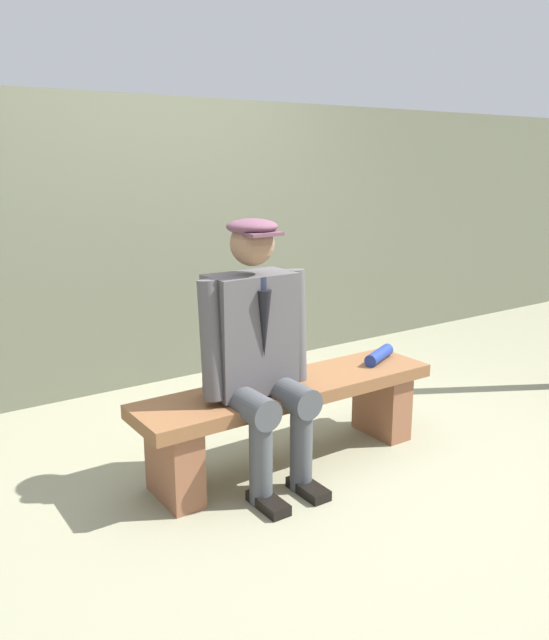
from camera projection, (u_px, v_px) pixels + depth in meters
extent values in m
plane|color=gray|center=(289.00, 462.00, 3.43)|extent=(30.00, 30.00, 0.00)
cube|color=brown|center=(289.00, 389.00, 3.33)|extent=(1.67, 0.40, 0.07)
cube|color=brown|center=(382.00, 403.00, 3.75)|extent=(0.15, 0.34, 0.38)
cube|color=brown|center=(174.00, 462.00, 3.02)|extent=(0.15, 0.34, 0.38)
cube|color=#4E4A4D|center=(251.00, 333.00, 3.12)|extent=(0.42, 0.23, 0.59)
cylinder|color=#1E2338|center=(250.00, 280.00, 3.06)|extent=(0.23, 0.23, 0.06)
cone|color=black|center=(264.00, 324.00, 3.01)|extent=(0.07, 0.07, 0.32)
sphere|color=#8C664C|center=(252.00, 244.00, 3.00)|extent=(0.21, 0.21, 0.21)
ellipsoid|color=#5F3949|center=(252.00, 227.00, 2.98)|extent=(0.24, 0.24, 0.07)
cube|color=#5F3949|center=(263.00, 234.00, 2.91)|extent=(0.17, 0.09, 0.02)
cylinder|color=#44484C|center=(286.00, 393.00, 3.15)|extent=(0.15, 0.40, 0.15)
cylinder|color=#44484C|center=(301.00, 446.00, 3.10)|extent=(0.11, 0.11, 0.46)
cube|color=black|center=(308.00, 489.00, 3.10)|extent=(0.10, 0.24, 0.05)
cylinder|color=#4E4A4D|center=(296.00, 326.00, 3.22)|extent=(0.11, 0.14, 0.57)
cylinder|color=#44484C|center=(245.00, 403.00, 3.02)|extent=(0.15, 0.40, 0.15)
cylinder|color=#44484C|center=(261.00, 458.00, 2.97)|extent=(0.11, 0.11, 0.46)
cube|color=black|center=(268.00, 503.00, 2.98)|extent=(0.10, 0.24, 0.05)
cylinder|color=#4E4A4D|center=(211.00, 340.00, 2.95)|extent=(0.11, 0.14, 0.57)
cylinder|color=navy|center=(379.00, 355.00, 3.68)|extent=(0.28, 0.18, 0.07)
cube|color=#60634F|center=(150.00, 243.00, 4.55)|extent=(12.00, 0.24, 1.99)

